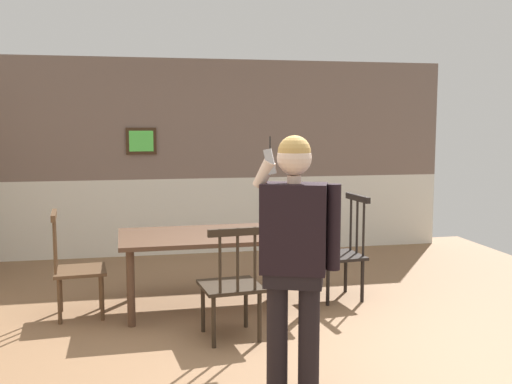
{
  "coord_description": "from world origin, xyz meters",
  "views": [
    {
      "loc": [
        -0.98,
        -4.49,
        1.79
      ],
      "look_at": [
        -0.12,
        -0.24,
        1.28
      ],
      "focal_mm": 41.99,
      "sensor_mm": 36.0,
      "label": 1
    }
  ],
  "objects_px": {
    "chair_near_window": "(232,284)",
    "chair_at_table_head": "(341,251)",
    "dining_table": "(215,241)",
    "chair_by_doorway": "(75,267)",
    "person_figure": "(295,247)"
  },
  "relations": [
    {
      "from": "chair_by_doorway",
      "to": "person_figure",
      "type": "height_order",
      "value": "person_figure"
    },
    {
      "from": "dining_table",
      "to": "chair_at_table_head",
      "type": "bearing_deg",
      "value": 1.43
    },
    {
      "from": "chair_by_doorway",
      "to": "chair_near_window",
      "type": "bearing_deg",
      "value": 51.83
    },
    {
      "from": "chair_by_doorway",
      "to": "chair_at_table_head",
      "type": "distance_m",
      "value": 2.59
    },
    {
      "from": "chair_at_table_head",
      "to": "chair_near_window",
      "type": "bearing_deg",
      "value": 119.61
    },
    {
      "from": "chair_at_table_head",
      "to": "dining_table",
      "type": "bearing_deg",
      "value": 85.23
    },
    {
      "from": "dining_table",
      "to": "chair_by_doorway",
      "type": "xyz_separation_m",
      "value": [
        -1.29,
        -0.03,
        -0.18
      ]
    },
    {
      "from": "dining_table",
      "to": "chair_at_table_head",
      "type": "xyz_separation_m",
      "value": [
        1.3,
        0.03,
        -0.16
      ]
    },
    {
      "from": "chair_near_window",
      "to": "chair_at_table_head",
      "type": "distance_m",
      "value": 1.57
    },
    {
      "from": "dining_table",
      "to": "chair_by_doorway",
      "type": "relative_size",
      "value": 1.86
    },
    {
      "from": "chair_near_window",
      "to": "chair_by_doorway",
      "type": "height_order",
      "value": "chair_by_doorway"
    },
    {
      "from": "chair_near_window",
      "to": "chair_at_table_head",
      "type": "relative_size",
      "value": 0.91
    },
    {
      "from": "dining_table",
      "to": "chair_near_window",
      "type": "relative_size",
      "value": 1.9
    },
    {
      "from": "person_figure",
      "to": "chair_near_window",
      "type": "bearing_deg",
      "value": -56.72
    },
    {
      "from": "chair_near_window",
      "to": "chair_by_doorway",
      "type": "bearing_deg",
      "value": 140.62
    }
  ]
}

